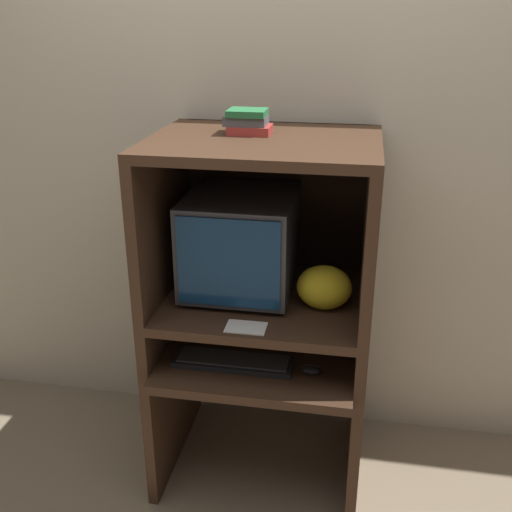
% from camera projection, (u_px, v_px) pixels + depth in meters
% --- Properties ---
extents(wall_back, '(6.00, 0.06, 2.60)m').
position_uv_depth(wall_back, '(279.00, 150.00, 2.51)').
color(wall_back, '#B2A893').
rests_on(wall_back, ground_plane).
extents(desk_base, '(0.82, 0.72, 0.60)m').
position_uv_depth(desk_base, '(261.00, 395.00, 2.47)').
color(desk_base, '#382316').
rests_on(desk_base, ground_plane).
extents(desk_monitor_shelf, '(0.82, 0.67, 0.21)m').
position_uv_depth(desk_monitor_shelf, '(263.00, 307.00, 2.36)').
color(desk_monitor_shelf, '#382316').
rests_on(desk_monitor_shelf, desk_base).
extents(hutch_upper, '(0.82, 0.67, 0.62)m').
position_uv_depth(hutch_upper, '(265.00, 195.00, 2.22)').
color(hutch_upper, '#382316').
rests_on(hutch_upper, desk_monitor_shelf).
extents(crt_monitor, '(0.41, 0.46, 0.39)m').
position_uv_depth(crt_monitor, '(241.00, 242.00, 2.32)').
color(crt_monitor, '#333338').
rests_on(crt_monitor, desk_monitor_shelf).
extents(keyboard, '(0.45, 0.14, 0.03)m').
position_uv_depth(keyboard, '(233.00, 361.00, 2.26)').
color(keyboard, black).
rests_on(keyboard, desk_base).
extents(mouse, '(0.08, 0.05, 0.03)m').
position_uv_depth(mouse, '(311.00, 370.00, 2.20)').
color(mouse, black).
rests_on(mouse, desk_base).
extents(snack_bag, '(0.20, 0.15, 0.17)m').
position_uv_depth(snack_bag, '(324.00, 287.00, 2.22)').
color(snack_bag, gold).
rests_on(snack_bag, desk_monitor_shelf).
extents(book_stack, '(0.17, 0.12, 0.09)m').
position_uv_depth(book_stack, '(248.00, 122.00, 2.15)').
color(book_stack, maroon).
rests_on(book_stack, hutch_upper).
extents(paper_card, '(0.14, 0.09, 0.00)m').
position_uv_depth(paper_card, '(246.00, 327.00, 2.10)').
color(paper_card, white).
rests_on(paper_card, desk_monitor_shelf).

